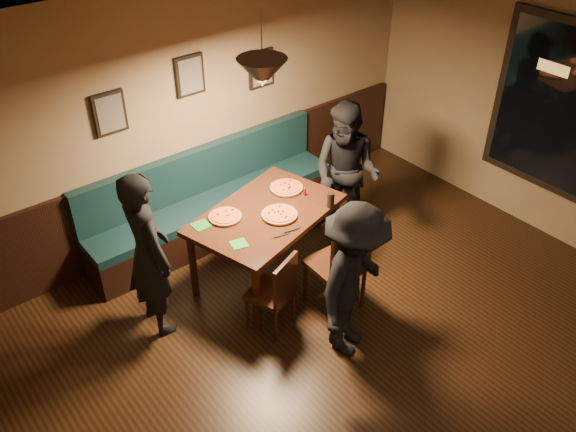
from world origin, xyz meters
The scene contains 23 objects.
floor centered at (0.00, 0.00, 0.00)m, with size 7.00×7.00×0.00m, color black.
ceiling centered at (0.00, 0.00, 2.80)m, with size 7.00×7.00×0.00m, color silver.
wall_back centered at (0.00, 3.50, 1.40)m, with size 6.00×6.00×0.00m, color #8C704F.
wainscot centered at (0.00, 3.47, 0.50)m, with size 5.88×0.06×1.00m, color black.
booth_bench centered at (0.00, 3.20, 0.50)m, with size 3.00×0.60×1.00m, color #0F232D, non-canonical shape.
picture_left centered at (-0.90, 3.47, 1.70)m, with size 0.32×0.04×0.42m, color black.
picture_center centered at (0.00, 3.47, 1.85)m, with size 0.32×0.04×0.42m, color black.
picture_right centered at (0.90, 3.47, 1.70)m, with size 0.32×0.04×0.42m, color black.
pendant_lamp centered at (0.02, 2.26, 2.25)m, with size 0.44×0.44×0.25m, color black.
dining_table centered at (0.02, 2.26, 0.40)m, with size 1.50×0.96×0.80m, color #311D0D.
chair_near_left centered at (-0.39, 1.65, 0.42)m, with size 0.37×0.37×0.84m, color #311E0D, non-canonical shape.
chair_near_right centered at (0.27, 1.49, 0.53)m, with size 0.47×0.47×1.06m, color black, non-canonical shape.
diner_left centered at (-1.21, 2.35, 0.84)m, with size 0.61×0.40×1.67m, color black.
diner_right centered at (1.15, 2.30, 0.81)m, with size 0.79×0.61×1.62m, color black.
diner_front centered at (0.01, 0.99, 0.77)m, with size 0.99×0.57×1.54m, color black.
pizza_a centered at (-0.35, 2.42, 0.82)m, with size 0.32×0.32×0.04m, color orange.
pizza_b centered at (0.09, 2.12, 0.82)m, with size 0.35×0.35×0.04m, color gold.
pizza_c centered at (0.44, 2.46, 0.82)m, with size 0.34×0.34×0.04m, color gold.
soda_glass centered at (0.59, 1.93, 0.88)m, with size 0.08×0.08×0.16m, color black.
tabasco_bottle centered at (0.52, 2.25, 0.86)m, with size 0.03×0.03×0.11m, color #8D0409.
napkin_a centered at (-0.59, 2.47, 0.81)m, with size 0.16×0.16×0.01m, color #1C6A1F.
napkin_b centered at (-0.48, 2.00, 0.81)m, with size 0.14×0.14×0.01m, color #217D25.
cutlery_set centered at (-0.05, 1.85, 0.81)m, with size 0.02×0.17×0.00m, color silver.
Camera 1 is at (-2.85, -1.67, 4.19)m, focal length 37.45 mm.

